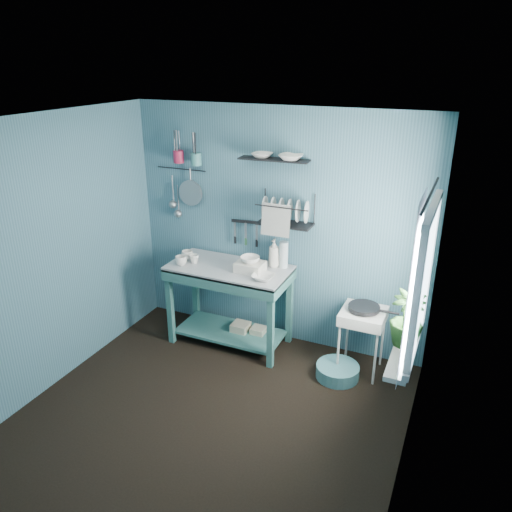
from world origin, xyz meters
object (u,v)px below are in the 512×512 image
at_px(water_bottle, 284,255).
at_px(mug_left, 181,261).
at_px(storage_tin_small, 258,336).
at_px(hotplate_stand, 361,341).
at_px(dish_rack, 285,209).
at_px(mug_right, 187,255).
at_px(wash_tub, 250,267).
at_px(utensil_cup_magenta, 179,157).
at_px(utensil_cup_teal, 196,159).
at_px(storage_tin_large, 241,332).
at_px(floor_basin, 337,371).
at_px(soap_bottle, 274,253).
at_px(frying_pan, 364,307).
at_px(work_counter, 230,305).
at_px(mug_mid, 194,259).
at_px(potted_plant, 407,318).
at_px(colander, 191,193).

bearing_deg(water_bottle, mug_left, -159.19).
bearing_deg(storage_tin_small, mug_left, -162.90).
bearing_deg(hotplate_stand, dish_rack, 165.83).
xyz_separation_m(dish_rack, storage_tin_small, (-0.23, -0.14, -1.42)).
distance_m(mug_right, wash_tub, 0.75).
height_order(utensil_cup_magenta, utensil_cup_teal, utensil_cup_magenta).
bearing_deg(utensil_cup_teal, hotplate_stand, -6.66).
bearing_deg(storage_tin_large, wash_tub, -25.02).
bearing_deg(water_bottle, floor_basin, -27.62).
distance_m(dish_rack, storage_tin_large, 1.48).
distance_m(soap_bottle, water_bottle, 0.10).
xyz_separation_m(utensil_cup_magenta, storage_tin_large, (0.81, -0.22, -1.83)).
bearing_deg(floor_basin, storage_tin_large, 169.50).
height_order(frying_pan, utensil_cup_magenta, utensil_cup_magenta).
xyz_separation_m(work_counter, mug_right, (-0.50, 0.00, 0.50)).
height_order(mug_mid, potted_plant, potted_plant).
height_order(dish_rack, storage_tin_large, dish_rack).
height_order(mug_left, wash_tub, wash_tub).
relative_size(water_bottle, floor_basin, 0.67).
bearing_deg(colander, hotplate_stand, -7.15).
xyz_separation_m(mug_left, mug_right, (-0.02, 0.16, 0.00)).
bearing_deg(utensil_cup_teal, mug_mid, -70.44).
relative_size(dish_rack, utensil_cup_teal, 4.23).
xyz_separation_m(utensil_cup_teal, colander, (-0.11, 0.03, -0.38)).
bearing_deg(storage_tin_large, hotplate_stand, -0.28).
xyz_separation_m(mug_left, colander, (-0.12, 0.46, 0.60)).
xyz_separation_m(soap_bottle, utensil_cup_teal, (-0.92, 0.07, 0.88)).
height_order(mug_left, dish_rack, dish_rack).
bearing_deg(storage_tin_small, mug_right, -174.29).
distance_m(colander, floor_basin, 2.42).
xyz_separation_m(work_counter, storage_tin_large, (0.10, 0.05, -0.34)).
bearing_deg(work_counter, mug_right, 176.36).
height_order(water_bottle, potted_plant, potted_plant).
bearing_deg(utensil_cup_magenta, wash_tub, -16.62).
bearing_deg(potted_plant, hotplate_stand, 122.53).
bearing_deg(utensil_cup_teal, floor_basin, -13.82).
xyz_separation_m(water_bottle, potted_plant, (1.36, -0.90, 0.02)).
bearing_deg(floor_basin, water_bottle, 152.38).
distance_m(work_counter, mug_left, 0.71).
distance_m(utensil_cup_magenta, potted_plant, 2.89).
bearing_deg(hotplate_stand, soap_bottle, 167.95).
distance_m(frying_pan, utensil_cup_magenta, 2.47).
relative_size(colander, storage_tin_small, 1.40).
bearing_deg(water_bottle, frying_pan, -11.14).
bearing_deg(utensil_cup_teal, mug_left, -87.84).
height_order(frying_pan, potted_plant, potted_plant).
relative_size(wash_tub, utensil_cup_teal, 2.15).
xyz_separation_m(frying_pan, dish_rack, (-0.89, 0.17, 0.82)).
bearing_deg(utensil_cup_teal, storage_tin_large, -19.98).
height_order(hotplate_stand, storage_tin_small, hotplate_stand).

